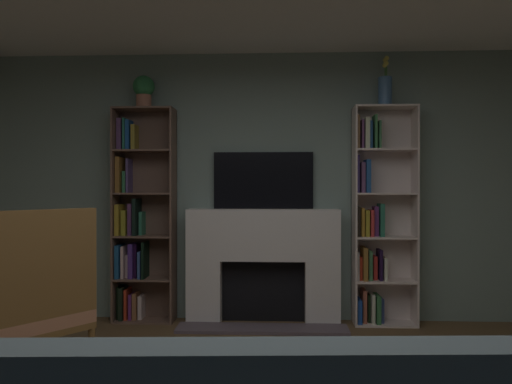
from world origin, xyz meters
The scene contains 8 objects.
wall_back_accent centered at (0.00, 2.69, 1.33)m, with size 5.79×0.06×2.65m, color gray.
fireplace centered at (0.00, 2.53, 0.59)m, with size 1.58×0.55×1.10m.
tv centered at (0.00, 2.63, 1.38)m, with size 0.98×0.06×0.56m, color black.
bookshelf_left centered at (-1.23, 2.56, 0.97)m, with size 0.59×0.27×2.09m.
bookshelf_right centered at (1.10, 2.56, 0.99)m, with size 0.59×0.27×2.09m.
potted_plant centered at (-1.17, 2.51, 2.27)m, with size 0.21×0.21×0.31m.
vase_with_flowers centered at (1.17, 2.51, 2.25)m, with size 0.13×0.13×0.48m.
armchair centered at (-1.37, 0.70, 0.59)m, with size 0.87×0.89×1.18m.
Camera 1 is at (0.16, -2.23, 1.30)m, focal length 34.47 mm.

